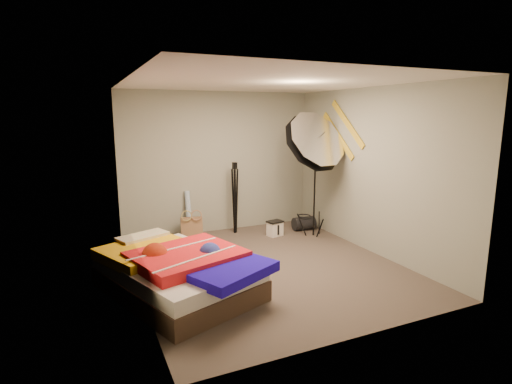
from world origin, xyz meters
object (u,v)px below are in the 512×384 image
wrapping_roll (189,213)px  photo_umbrella (312,144)px  bed (178,271)px  tote_bag (192,228)px  camera_tripod (235,193)px  duffel_bag (304,223)px  camera_case (275,229)px

wrapping_roll → photo_umbrella: (1.84, -1.05, 1.23)m
bed → tote_bag: bearing=70.6°
wrapping_roll → camera_tripod: 0.89m
wrapping_roll → camera_tripod: size_ratio=0.62×
photo_umbrella → bed: bearing=-155.3°
bed → photo_umbrella: photo_umbrella is taller
duffel_bag → photo_umbrella: 1.60m
duffel_bag → photo_umbrella: (-0.18, -0.51, 1.50)m
camera_tripod → tote_bag: bearing=-179.7°
wrapping_roll → bed: size_ratio=0.36×
duffel_bag → camera_tripod: camera_tripod is taller
duffel_bag → bed: bearing=-144.7°
tote_bag → photo_umbrella: (1.84, -0.86, 1.44)m
bed → photo_umbrella: size_ratio=0.98×
tote_bag → camera_tripod: size_ratio=0.29×
wrapping_roll → camera_case: (1.37, -0.65, -0.27)m
camera_case → bed: bed is taller
camera_case → bed: size_ratio=0.11×
tote_bag → photo_umbrella: photo_umbrella is taller
duffel_bag → photo_umbrella: bearing=-106.0°
wrapping_roll → camera_tripod: (0.80, -0.18, 0.34)m
wrapping_roll → photo_umbrella: bearing=-29.7°
photo_umbrella → wrapping_roll: bearing=150.3°
camera_case → duffel_bag: (0.65, 0.10, -0.00)m
camera_case → photo_umbrella: size_ratio=0.11×
wrapping_roll → bed: (-0.72, -2.23, -0.12)m
tote_bag → bed: size_ratio=0.17×
camera_case → duffel_bag: size_ratio=0.62×
tote_bag → camera_tripod: bearing=11.1°
camera_case → duffel_bag: camera_case is taller
tote_bag → wrapping_roll: wrapping_roll is taller
camera_tripod → wrapping_roll: bearing=167.2°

